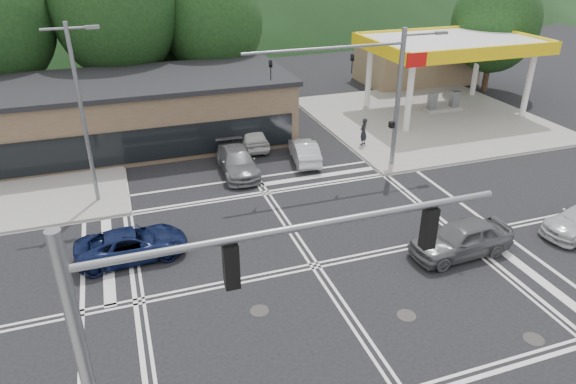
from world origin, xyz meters
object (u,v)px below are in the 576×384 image
object	(u,v)px
car_northbound	(237,161)
car_queue_a	(304,151)
pedestrian	(363,132)
car_queue_b	(250,135)
car_grey_center	(461,238)
car_blue_west	(132,244)

from	to	relation	value
car_northbound	car_queue_a	bearing A→B (deg)	5.93
pedestrian	car_queue_b	bearing A→B (deg)	-55.41
car_grey_center	car_northbound	xyz separation A→B (m)	(-7.03, 11.42, -0.08)
car_blue_west	car_queue_b	bearing A→B (deg)	-39.61
car_blue_west	pedestrian	size ratio (longest dim) A/B	2.60
car_queue_a	car_queue_b	xyz separation A→B (m)	(-2.48, 3.48, 0.10)
car_queue_b	car_northbound	bearing A→B (deg)	65.96
car_grey_center	car_northbound	bearing A→B (deg)	-151.31
car_queue_a	car_blue_west	bearing A→B (deg)	44.05
car_queue_b	car_queue_a	bearing A→B (deg)	126.72
car_queue_b	pedestrian	distance (m)	7.35
car_northbound	pedestrian	size ratio (longest dim) A/B	2.70
car_blue_west	car_northbound	bearing A→B (deg)	-44.68
car_queue_b	car_northbound	distance (m)	4.17
car_queue_a	pedestrian	size ratio (longest dim) A/B	2.23
car_grey_center	car_northbound	distance (m)	13.41
car_grey_center	car_queue_a	distance (m)	12.04
car_grey_center	car_queue_a	size ratio (longest dim) A/B	1.16
car_queue_b	car_northbound	world-z (taller)	car_queue_b
car_queue_b	car_grey_center	bearing A→B (deg)	110.32
car_blue_west	car_northbound	distance (m)	9.50
car_blue_west	car_queue_a	distance (m)	12.92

